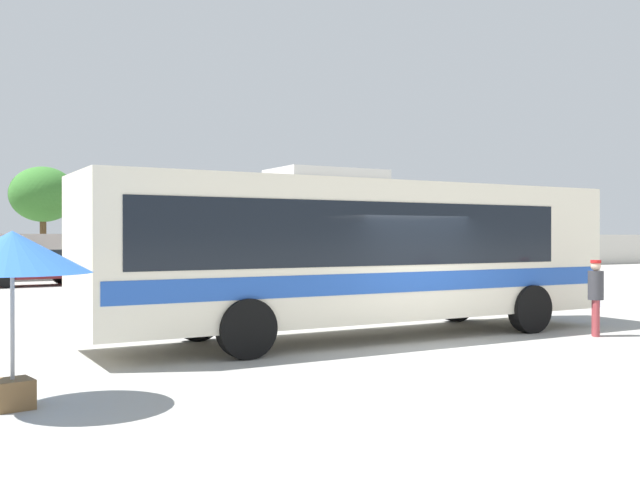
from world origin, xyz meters
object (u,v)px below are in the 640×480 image
(parked_car_second_maroon, at_px, (36,267))
(attendant_by_bus_door, at_px, (596,293))
(coach_bus_cream_blue, at_px, (357,249))
(vendor_umbrella_near_gate_blue, at_px, (12,257))
(parked_car_third_red, at_px, (193,264))
(roadside_tree_midleft, at_px, (43,195))
(parked_car_rightmost_grey, at_px, (309,262))

(parked_car_second_maroon, bearing_deg, attendant_by_bus_door, -69.98)
(coach_bus_cream_blue, xyz_separation_m, attendant_by_bus_door, (4.48, -2.26, -0.92))
(attendant_by_bus_door, relative_size, vendor_umbrella_near_gate_blue, 0.74)
(parked_car_third_red, distance_m, roadside_tree_midleft, 9.02)
(coach_bus_cream_blue, bearing_deg, vendor_umbrella_near_gate_blue, -155.80)
(parked_car_third_red, height_order, roadside_tree_midleft, roadside_tree_midleft)
(parked_car_second_maroon, distance_m, roadside_tree_midleft, 7.16)
(attendant_by_bus_door, relative_size, parked_car_rightmost_grey, 0.36)
(coach_bus_cream_blue, xyz_separation_m, vendor_umbrella_near_gate_blue, (-6.90, -3.10, 0.01))
(coach_bus_cream_blue, bearing_deg, parked_car_rightmost_grey, 64.12)
(coach_bus_cream_blue, height_order, attendant_by_bus_door, coach_bus_cream_blue)
(roadside_tree_midleft, bearing_deg, parked_car_rightmost_grey, -28.05)
(vendor_umbrella_near_gate_blue, distance_m, parked_car_rightmost_grey, 28.08)
(parked_car_second_maroon, bearing_deg, coach_bus_cream_blue, -79.83)
(attendant_by_bus_door, xyz_separation_m, parked_car_third_red, (-1.03, 22.22, -0.13))
(attendant_by_bus_door, height_order, roadside_tree_midleft, roadside_tree_midleft)
(parked_car_second_maroon, relative_size, parked_car_rightmost_grey, 0.96)
(parked_car_third_red, bearing_deg, attendant_by_bus_door, -87.34)
(attendant_by_bus_door, bearing_deg, coach_bus_cream_blue, 153.21)
(parked_car_third_red, height_order, parked_car_rightmost_grey, parked_car_rightmost_grey)
(attendant_by_bus_door, height_order, vendor_umbrella_near_gate_blue, vendor_umbrella_near_gate_blue)
(parked_car_second_maroon, bearing_deg, parked_car_third_red, 1.52)
(attendant_by_bus_door, distance_m, parked_car_second_maroon, 23.46)
(vendor_umbrella_near_gate_blue, relative_size, roadside_tree_midleft, 0.39)
(attendant_by_bus_door, bearing_deg, vendor_umbrella_near_gate_blue, -175.79)
(parked_car_second_maroon, height_order, parked_car_rightmost_grey, parked_car_second_maroon)
(parked_car_rightmost_grey, bearing_deg, attendant_by_bus_door, -102.97)
(parked_car_second_maroon, xyz_separation_m, parked_car_third_red, (7.00, 0.19, -0.02))
(roadside_tree_midleft, bearing_deg, attendant_by_bus_door, -76.39)
(vendor_umbrella_near_gate_blue, relative_size, parked_car_third_red, 0.48)
(parked_car_second_maroon, distance_m, parked_car_third_red, 7.00)
(parked_car_third_red, bearing_deg, parked_car_rightmost_grey, -3.01)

